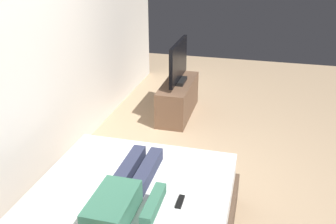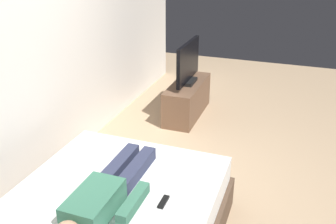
{
  "view_description": "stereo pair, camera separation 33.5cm",
  "coord_description": "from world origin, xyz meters",
  "views": [
    {
      "loc": [
        -2.92,
        -0.67,
        2.3
      ],
      "look_at": [
        0.48,
        0.21,
        0.69
      ],
      "focal_mm": 39.27,
      "sensor_mm": 36.0,
      "label": 1
    },
    {
      "loc": [
        -2.82,
        -0.99,
        2.3
      ],
      "look_at": [
        0.48,
        0.21,
        0.69
      ],
      "focal_mm": 39.27,
      "sensor_mm": 36.0,
      "label": 2
    }
  ],
  "objects": [
    {
      "name": "remote",
      "position": [
        -0.76,
        -0.2,
        0.55
      ],
      "size": [
        0.15,
        0.04,
        0.02
      ],
      "primitive_type": "cube",
      "color": "black",
      "rests_on": "bed"
    },
    {
      "name": "back_wall",
      "position": [
        0.4,
        1.44,
        1.4
      ],
      "size": [
        6.4,
        0.1,
        2.8
      ],
      "primitive_type": "cube",
      "color": "silver",
      "rests_on": "ground"
    },
    {
      "name": "tv",
      "position": [
        1.89,
        0.43,
        0.78
      ],
      "size": [
        0.88,
        0.2,
        0.59
      ],
      "color": "black",
      "rests_on": "tv_stand"
    },
    {
      "name": "person",
      "position": [
        -0.91,
        0.2,
        0.62
      ],
      "size": [
        1.26,
        0.46,
        0.18
      ],
      "color": "#387056",
      "rests_on": "bed"
    },
    {
      "name": "ground_plane",
      "position": [
        0.0,
        0.0,
        0.0
      ],
      "size": [
        10.0,
        10.0,
        0.0
      ],
      "primitive_type": "plane",
      "color": "tan"
    },
    {
      "name": "tv_stand",
      "position": [
        1.89,
        0.43,
        0.25
      ],
      "size": [
        1.1,
        0.4,
        0.5
      ],
      "primitive_type": "cube",
      "color": "brown",
      "rests_on": "ground"
    }
  ]
}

